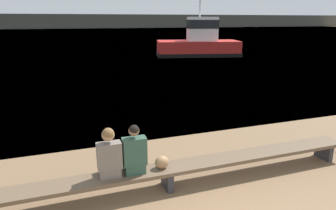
# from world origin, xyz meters

# --- Properties ---
(water_surface) EXTENTS (240.00, 240.00, 0.00)m
(water_surface) POSITION_xyz_m (0.00, 125.28, 0.00)
(water_surface) COLOR teal
(water_surface) RESTS_ON ground
(far_shoreline) EXTENTS (600.00, 12.00, 5.07)m
(far_shoreline) POSITION_xyz_m (0.00, 121.09, 2.53)
(far_shoreline) COLOR #4C4C42
(far_shoreline) RESTS_ON ground
(bench_main) EXTENTS (8.55, 0.52, 0.45)m
(bench_main) POSITION_xyz_m (-0.35, 2.82, 0.38)
(bench_main) COLOR brown
(bench_main) RESTS_ON ground
(person_left) EXTENTS (0.43, 0.40, 0.96)m
(person_left) POSITION_xyz_m (-1.46, 2.82, 0.88)
(person_left) COLOR #70665B
(person_left) RESTS_ON bench_main
(person_right) EXTENTS (0.43, 0.39, 0.96)m
(person_right) POSITION_xyz_m (-1.00, 2.83, 0.85)
(person_right) COLOR #2D4C3D
(person_right) RESTS_ON bench_main
(shopping_bag) EXTENTS (0.28, 0.22, 0.25)m
(shopping_bag) POSITION_xyz_m (-0.46, 2.82, 0.57)
(shopping_bag) COLOR #9E754C
(shopping_bag) RESTS_ON bench_main
(tugboat_red) EXTENTS (8.00, 4.90, 6.37)m
(tugboat_red) POSITION_xyz_m (9.77, 23.11, 1.08)
(tugboat_red) COLOR red
(tugboat_red) RESTS_ON water_surface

